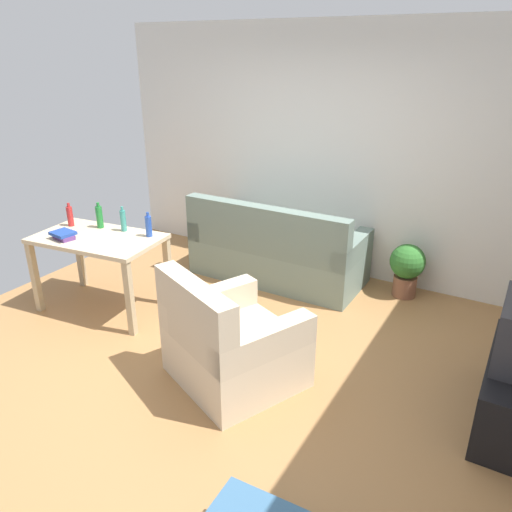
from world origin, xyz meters
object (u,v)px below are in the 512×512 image
object	(u,v)px
bottle_red	(70,216)
bottle_blue	(149,226)
potted_plant	(407,267)
bottle_green	(99,217)
armchair	(229,345)
book_stack	(63,235)
desk	(99,247)
bottle_tall	(123,220)
couch	(276,253)

from	to	relation	value
bottle_red	bottle_blue	size ratio (longest dim) A/B	1.00
potted_plant	bottle_green	size ratio (longest dim) A/B	2.20
potted_plant	bottle_red	xyz separation A→B (m)	(-2.98, -1.68, 0.53)
armchair	book_stack	xyz separation A→B (m)	(-1.95, 0.16, 0.48)
armchair	potted_plant	bearing A→B (deg)	-86.75
potted_plant	bottle_blue	size ratio (longest dim) A/B	2.38
armchair	bottle_blue	xyz separation A→B (m)	(-1.30, 0.62, 0.54)
desk	book_stack	world-z (taller)	book_stack
bottle_red	bottle_tall	size ratio (longest dim) A/B	0.96
bottle_green	bottle_tall	distance (m)	0.28
bottle_tall	bottle_blue	bearing A→B (deg)	1.15
desk	bottle_red	bearing A→B (deg)	162.46
bottle_green	bottle_blue	world-z (taller)	bottle_green
couch	bottle_tall	distance (m)	1.69
couch	armchair	bearing A→B (deg)	107.40
couch	book_stack	distance (m)	2.21
potted_plant	couch	bearing A→B (deg)	-167.12
couch	desk	distance (m)	1.89
bottle_blue	bottle_red	bearing A→B (deg)	-169.49
desk	bottle_tall	size ratio (longest dim) A/B	5.14
desk	armchair	distance (m)	1.79
armchair	bottle_red	xyz separation A→B (m)	(-2.18, 0.45, 0.54)
armchair	bottle_blue	distance (m)	1.53
desk	bottle_green	size ratio (longest dim) A/B	4.91
desk	bottle_blue	size ratio (longest dim) A/B	5.32
armchair	bottle_red	bearing A→B (deg)	12.05
desk	bottle_red	xyz separation A→B (m)	(-0.46, 0.09, 0.21)
bottle_red	book_stack	world-z (taller)	bottle_red
armchair	bottle_tall	distance (m)	1.81
desk	armchair	xyz separation A→B (m)	(1.72, -0.36, -0.33)
potted_plant	book_stack	distance (m)	3.41
bottle_blue	armchair	bearing A→B (deg)	-25.41
desk	potted_plant	xyz separation A→B (m)	(2.52, 1.77, -0.32)
bottle_green	bottle_tall	bearing A→B (deg)	9.79
couch	potted_plant	distance (m)	1.40
bottle_red	couch	bearing A→B (deg)	40.31
couch	bottle_tall	world-z (taller)	bottle_tall
bottle_green	desk	bearing A→B (deg)	-50.89
couch	desk	bearing A→B (deg)	51.59
potted_plant	bottle_green	distance (m)	3.16
bottle_tall	book_stack	bearing A→B (deg)	-126.84
bottle_green	book_stack	bearing A→B (deg)	-98.95
bottle_blue	book_stack	world-z (taller)	bottle_blue
bottle_green	bottle_blue	distance (m)	0.59
desk	bottle_red	distance (m)	0.51
desk	potted_plant	world-z (taller)	desk
potted_plant	armchair	bearing A→B (deg)	-110.51
armchair	bottle_green	distance (m)	2.04
couch	bottle_blue	distance (m)	1.51
desk	armchair	world-z (taller)	armchair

